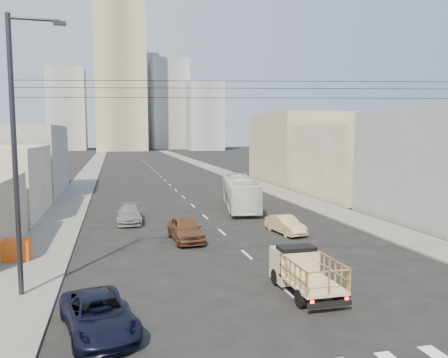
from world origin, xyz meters
name	(u,v)px	position (x,y,z in m)	size (l,w,h in m)	color
ground	(304,307)	(0.00, 0.00, 0.00)	(420.00, 420.00, 0.00)	black
sidewalk_left	(91,171)	(-11.75, 70.00, 0.06)	(3.50, 180.00, 0.12)	slate
sidewalk_right	(212,168)	(11.75, 70.00, 0.06)	(3.50, 180.00, 0.12)	slate
lane_dashes	(163,178)	(0.00, 53.00, 0.01)	(0.15, 104.00, 0.01)	silver
flatbed_pickup	(304,268)	(0.67, 1.52, 1.09)	(1.95, 4.41, 1.90)	tan
navy_pickup	(99,315)	(-8.11, -0.37, 0.66)	(2.20, 4.77, 1.33)	black
city_bus	(240,192)	(4.05, 23.26, 1.53)	(2.58, 11.01, 3.07)	silver
sedan_brown	(185,229)	(-2.95, 12.19, 0.79)	(1.87, 4.65, 1.59)	brown
sedan_tan	(286,225)	(4.29, 12.52, 0.64)	(1.34, 3.85, 1.27)	tan
sedan_grey	(129,214)	(-6.36, 19.13, 0.68)	(1.92, 4.71, 1.37)	gray
streetlamp_left	(17,149)	(-11.39, 4.00, 6.44)	(2.36, 0.25, 12.00)	#2D2D33
overhead_wires	(293,89)	(0.00, 1.50, 8.97)	(23.01, 5.02, 0.72)	black
crate_stack	(13,250)	(-13.00, 9.74, 0.69)	(1.80, 1.20, 1.14)	#DB5414
bldg_right_near	(448,165)	(19.00, 14.00, 4.50)	(10.00, 12.00, 9.00)	gray
bldg_right_mid	(359,161)	(19.50, 28.00, 4.00)	(11.00, 14.00, 8.00)	#A8A187
bldg_right_far	(304,148)	(20.00, 44.00, 5.00)	(12.00, 16.00, 10.00)	tan
bldg_left_far	(6,160)	(-19.50, 39.00, 4.00)	(12.00, 16.00, 8.00)	gray
high_rise_tower	(120,77)	(-4.00, 170.00, 30.00)	(20.00, 20.00, 60.00)	gray
midrise_ne	(170,105)	(18.00, 185.00, 20.00)	(16.00, 16.00, 40.00)	#92959A
midrise_nw	(67,110)	(-26.00, 180.00, 17.00)	(15.00, 15.00, 34.00)	#92959A
midrise_back	(141,102)	(6.00, 200.00, 22.00)	(18.00, 18.00, 44.00)	gray
midrise_east	(205,117)	(30.00, 165.00, 14.00)	(14.00, 14.00, 28.00)	#92959A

